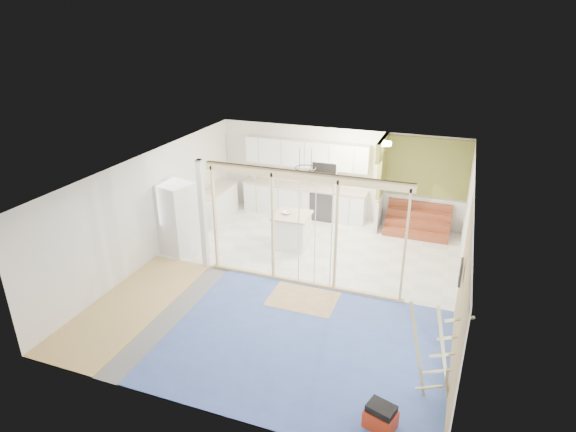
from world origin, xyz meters
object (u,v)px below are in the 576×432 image
(island, at_px, (292,231))
(ladder, at_px, (434,354))
(fridge, at_px, (177,218))
(toolbox, at_px, (381,417))

(island, bearing_deg, ladder, -51.29)
(island, bearing_deg, fridge, -156.87)
(island, relative_size, toolbox, 1.85)
(fridge, bearing_deg, ladder, -11.30)
(island, height_order, ladder, ladder)
(fridge, height_order, toolbox, fridge)
(island, bearing_deg, toolbox, -60.70)
(fridge, distance_m, ladder, 6.99)
(fridge, distance_m, island, 2.85)
(island, xyz_separation_m, toolbox, (3.16, -5.07, -0.24))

